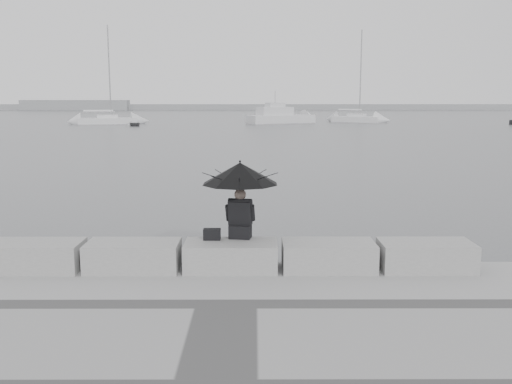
{
  "coord_description": "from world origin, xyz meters",
  "views": [
    {
      "loc": [
        0.41,
        -10.04,
        3.47
      ],
      "look_at": [
        0.45,
        3.0,
        1.31
      ],
      "focal_mm": 40.0,
      "sensor_mm": 36.0,
      "label": 1
    }
  ],
  "objects_px": {
    "seated_person": "(240,180)",
    "sailboat_left": "(108,120)",
    "dinghy": "(135,124)",
    "motor_cruiser": "(281,117)",
    "sailboat_right": "(357,118)"
  },
  "relations": [
    {
      "from": "sailboat_right",
      "to": "dinghy",
      "type": "height_order",
      "value": "sailboat_right"
    },
    {
      "from": "sailboat_right",
      "to": "dinghy",
      "type": "xyz_separation_m",
      "value": [
        -29.48,
        -10.81,
        -0.29
      ]
    },
    {
      "from": "sailboat_right",
      "to": "motor_cruiser",
      "type": "distance_m",
      "value": 11.36
    },
    {
      "from": "sailboat_left",
      "to": "dinghy",
      "type": "height_order",
      "value": "sailboat_left"
    },
    {
      "from": "seated_person",
      "to": "motor_cruiser",
      "type": "distance_m",
      "value": 69.13
    },
    {
      "from": "sailboat_left",
      "to": "dinghy",
      "type": "bearing_deg",
      "value": -64.81
    },
    {
      "from": "sailboat_right",
      "to": "seated_person",
      "type": "bearing_deg",
      "value": -72.27
    },
    {
      "from": "seated_person",
      "to": "sailboat_left",
      "type": "relative_size",
      "value": 0.11
    },
    {
      "from": "dinghy",
      "to": "sailboat_left",
      "type": "bearing_deg",
      "value": 108.57
    },
    {
      "from": "sailboat_right",
      "to": "motor_cruiser",
      "type": "xyz_separation_m",
      "value": [
        -10.95,
        -2.99,
        0.36
      ]
    },
    {
      "from": "sailboat_left",
      "to": "sailboat_right",
      "type": "xyz_separation_m",
      "value": [
        34.17,
        5.52,
        0.01
      ]
    },
    {
      "from": "motor_cruiser",
      "to": "dinghy",
      "type": "relative_size",
      "value": 3.27
    },
    {
      "from": "motor_cruiser",
      "to": "sailboat_right",
      "type": "bearing_deg",
      "value": -13.04
    },
    {
      "from": "sailboat_right",
      "to": "motor_cruiser",
      "type": "height_order",
      "value": "sailboat_right"
    },
    {
      "from": "seated_person",
      "to": "dinghy",
      "type": "height_order",
      "value": "seated_person"
    }
  ]
}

